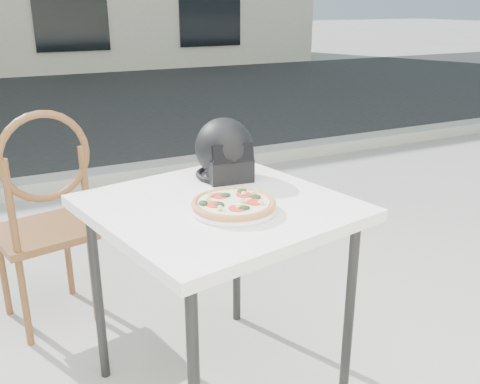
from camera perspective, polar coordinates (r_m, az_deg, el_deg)
name	(u,v)px	position (r m, az deg, el deg)	size (l,w,h in m)	color
street_asphalt	(10,111)	(8.75, -23.32, 7.95)	(30.00, 8.00, 0.00)	black
curb	(47,185)	(4.86, -19.87, 0.75)	(30.00, 0.25, 0.12)	#9A9890
cafe_table_main	(219,221)	(2.02, -2.26, -3.08)	(1.03, 1.03, 0.83)	white
plate	(234,209)	(1.90, -0.68, -1.83)	(0.41, 0.41, 0.02)	white
pizza	(234,203)	(1.89, -0.69, -1.21)	(0.40, 0.40, 0.04)	#C28047
helmet	(225,152)	(2.25, -1.62, 4.33)	(0.27, 0.28, 0.25)	black
cafe_chair_main	(44,211)	(2.66, -20.15, -1.89)	(0.50, 0.50, 1.10)	brown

